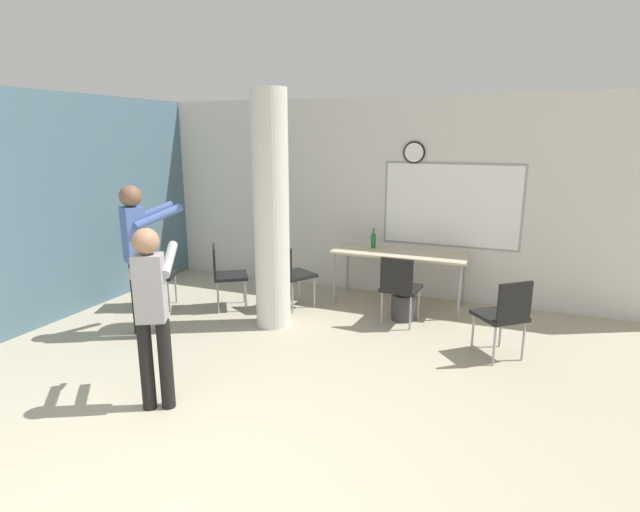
{
  "coord_description": "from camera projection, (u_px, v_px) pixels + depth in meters",
  "views": [
    {
      "loc": [
        1.86,
        -1.94,
        2.29
      ],
      "look_at": [
        -0.05,
        2.77,
        1.05
      ],
      "focal_mm": 28.0,
      "sensor_mm": 36.0,
      "label": 1
    }
  ],
  "objects": [
    {
      "name": "person_watching_back",
      "position": [
        138.0,
        249.0,
        5.62
      ],
      "size": [
        0.61,
        0.7,
        1.75
      ],
      "color": "black",
      "rests_on": "ground_plane"
    },
    {
      "name": "chair_by_left_wall",
      "position": [
        152.0,
        271.0,
        6.67
      ],
      "size": [
        0.58,
        0.58,
        0.87
      ],
      "color": "black",
      "rests_on": "ground_plane"
    },
    {
      "name": "wall_left_accent",
      "position": [
        54.0,
        208.0,
        6.17
      ],
      "size": [
        0.12,
        7.0,
        2.8
      ],
      "color": "slate",
      "rests_on": "ground_plane"
    },
    {
      "name": "chair_near_pillar",
      "position": [
        225.0,
        272.0,
        6.63
      ],
      "size": [
        0.61,
        0.61,
        0.87
      ],
      "color": "black",
      "rests_on": "ground_plane"
    },
    {
      "name": "folding_table",
      "position": [
        400.0,
        255.0,
        6.73
      ],
      "size": [
        1.79,
        0.67,
        0.75
      ],
      "color": "beige",
      "rests_on": "ground_plane"
    },
    {
      "name": "chair_table_right",
      "position": [
        399.0,
        285.0,
        6.05
      ],
      "size": [
        0.47,
        0.47,
        0.87
      ],
      "color": "black",
      "rests_on": "ground_plane"
    },
    {
      "name": "person_playing_front",
      "position": [
        152.0,
        305.0,
        4.11
      ],
      "size": [
        0.54,
        0.63,
        1.57
      ],
      "color": "black",
      "rests_on": "ground_plane"
    },
    {
      "name": "support_pillar",
      "position": [
        271.0,
        212.0,
        5.85
      ],
      "size": [
        0.42,
        0.42,
        2.8
      ],
      "color": "silver",
      "rests_on": "ground_plane"
    },
    {
      "name": "wall_back",
      "position": [
        384.0,
        198.0,
        7.18
      ],
      "size": [
        8.0,
        0.15,
        2.8
      ],
      "color": "silver",
      "rests_on": "ground_plane"
    },
    {
      "name": "chair_mid_room",
      "position": [
        505.0,
        313.0,
        5.12
      ],
      "size": [
        0.62,
        0.62,
        0.87
      ],
      "color": "black",
      "rests_on": "ground_plane"
    },
    {
      "name": "chair_table_left",
      "position": [
        291.0,
        271.0,
        6.66
      ],
      "size": [
        0.6,
        0.6,
        0.87
      ],
      "color": "black",
      "rests_on": "ground_plane"
    },
    {
      "name": "waste_bin",
      "position": [
        403.0,
        307.0,
        6.3
      ],
      "size": [
        0.29,
        0.29,
        0.33
      ],
      "color": "#38383D",
      "rests_on": "ground_plane"
    },
    {
      "name": "bottle_on_table",
      "position": [
        373.0,
        240.0,
        6.94
      ],
      "size": [
        0.07,
        0.07,
        0.28
      ],
      "color": "#1E6B2D",
      "rests_on": "folding_table"
    }
  ]
}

